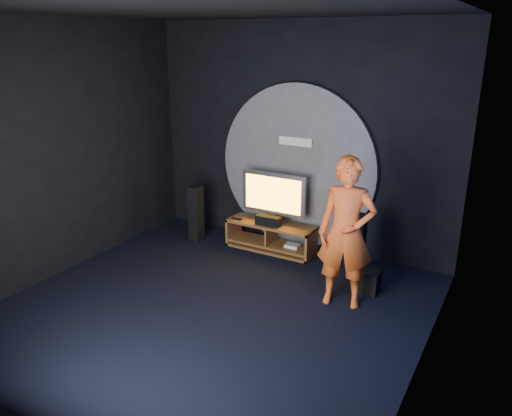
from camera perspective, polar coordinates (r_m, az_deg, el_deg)
The scene contains 15 objects.
floor at distance 6.38m, azimuth -5.25°, elevation -11.56°, with size 5.00×5.00×0.00m, color black.
back_wall at distance 7.82m, azimuth 4.89°, elevation 7.93°, with size 5.00×0.04×3.50m, color black.
front_wall at distance 4.04m, azimuth -26.61°, elevation -4.60°, with size 5.00×0.04×3.50m, color black.
left_wall at distance 7.40m, azimuth -21.92°, elevation 6.01°, with size 0.04×5.00×3.50m, color black.
right_wall at distance 4.77m, azimuth 19.64°, elevation -0.24°, with size 0.04×5.00×3.50m, color black.
ceiling at distance 5.52m, azimuth -6.41°, elevation 21.69°, with size 5.00×5.00×0.01m, color black.
wall_disc_panel at distance 7.87m, azimuth 4.63°, elevation 4.66°, with size 2.60×0.11×2.60m.
media_console at distance 7.97m, azimuth 1.77°, elevation -3.48°, with size 1.44×0.45×0.45m.
tv at distance 7.79m, azimuth 2.01°, elevation 1.42°, with size 1.07×0.22×0.80m.
center_speaker at distance 7.78m, azimuth 1.42°, elevation -1.45°, with size 0.40×0.15×0.15m, color black.
remote at distance 8.04m, azimuth -2.23°, elevation -1.24°, with size 0.18×0.05×0.02m, color black.
tower_speaker_left at distance 8.32m, azimuth -6.87°, elevation -0.63°, with size 0.19×0.21×0.93m, color black.
tower_speaker_right at distance 7.14m, azimuth 11.49°, elevation -4.26°, with size 0.19×0.21×0.93m, color black.
subwoofer at distance 6.88m, azimuth 12.73°, elevation -8.14°, with size 0.28×0.28×0.31m, color black.
player at distance 6.21m, azimuth 10.28°, elevation -2.84°, with size 0.70×0.46×1.92m, color #E9591F.
Camera 1 is at (3.20, -4.49, 3.22)m, focal length 35.00 mm.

